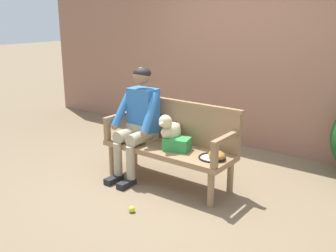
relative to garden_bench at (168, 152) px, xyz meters
name	(u,v)px	position (x,y,z in m)	size (l,w,h in m)	color
ground_plane	(168,183)	(0.00, 0.00, -0.39)	(40.00, 40.00, 0.00)	#7A664C
brick_garden_fence	(247,51)	(0.00, 1.90, 1.00)	(8.00, 0.30, 2.78)	#936651
garden_bench	(168,152)	(0.00, 0.00, 0.00)	(1.56, 0.53, 0.44)	#93704C
bench_backrest	(180,121)	(0.00, 0.24, 0.31)	(1.60, 0.06, 0.50)	#93704C
bench_armrest_left_end	(115,121)	(-0.74, -0.09, 0.26)	(0.06, 0.53, 0.28)	#93704C
bench_armrest_right_end	(222,145)	(0.74, -0.09, 0.26)	(0.06, 0.53, 0.28)	#93704C
person_seated	(139,119)	(-0.42, -0.02, 0.33)	(0.56, 0.67, 1.31)	black
dog_on_bench	(170,131)	(0.02, 0.00, 0.26)	(0.21, 0.41, 0.40)	beige
tennis_racket	(213,157)	(0.58, 0.02, 0.07)	(0.36, 0.58, 0.03)	black
baseball_glove	(217,155)	(0.64, 0.00, 0.10)	(0.22, 0.17, 0.09)	#9E6B2D
sports_bag	(177,144)	(0.14, -0.02, 0.13)	(0.28, 0.20, 0.14)	#2D8E42
tennis_ball	(132,209)	(0.13, -0.78, -0.35)	(0.07, 0.07, 0.07)	#CCDB33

